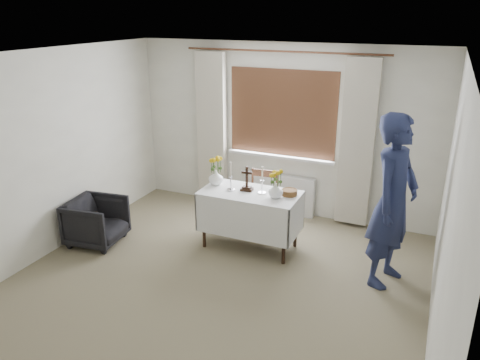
% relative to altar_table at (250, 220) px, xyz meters
% --- Properties ---
extents(ground, '(5.00, 5.00, 0.00)m').
position_rel_altar_table_xyz_m(ground, '(-0.02, -1.22, -0.38)').
color(ground, '#83795A').
rests_on(ground, ground).
extents(altar_table, '(1.24, 0.64, 0.76)m').
position_rel_altar_table_xyz_m(altar_table, '(0.00, 0.00, 0.00)').
color(altar_table, white).
rests_on(altar_table, ground).
extents(wooden_chair, '(0.44, 0.44, 0.88)m').
position_rel_altar_table_xyz_m(wooden_chair, '(-0.02, 0.42, 0.06)').
color(wooden_chair, '#502F1B').
rests_on(wooden_chair, ground).
extents(armchair, '(0.75, 0.73, 0.61)m').
position_rel_altar_table_xyz_m(armchair, '(-1.89, -0.70, -0.08)').
color(armchair, black).
rests_on(armchair, ground).
extents(person, '(0.66, 0.82, 1.94)m').
position_rel_altar_table_xyz_m(person, '(1.71, -0.12, 0.59)').
color(person, navy).
rests_on(person, ground).
extents(radiator, '(1.10, 0.10, 0.60)m').
position_rel_altar_table_xyz_m(radiator, '(-0.02, 1.20, -0.08)').
color(radiator, silver).
rests_on(radiator, ground).
extents(wooden_cross, '(0.16, 0.12, 0.32)m').
position_rel_altar_table_xyz_m(wooden_cross, '(-0.06, 0.04, 0.54)').
color(wooden_cross, black).
rests_on(wooden_cross, altar_table).
extents(candlestick_left, '(0.13, 0.13, 0.37)m').
position_rel_altar_table_xyz_m(candlestick_left, '(-0.26, -0.03, 0.57)').
color(candlestick_left, silver).
rests_on(candlestick_left, altar_table).
extents(candlestick_right, '(0.11, 0.11, 0.35)m').
position_rel_altar_table_xyz_m(candlestick_right, '(0.15, 0.03, 0.55)').
color(candlestick_right, silver).
rests_on(candlestick_right, altar_table).
extents(flower_vase_left, '(0.23, 0.23, 0.20)m').
position_rel_altar_table_xyz_m(flower_vase_left, '(-0.51, 0.08, 0.48)').
color(flower_vase_left, white).
rests_on(flower_vase_left, altar_table).
extents(flower_vase_right, '(0.18, 0.18, 0.19)m').
position_rel_altar_table_xyz_m(flower_vase_right, '(0.35, -0.04, 0.47)').
color(flower_vase_right, white).
rests_on(flower_vase_right, altar_table).
extents(wicker_basket, '(0.23, 0.23, 0.07)m').
position_rel_altar_table_xyz_m(wicker_basket, '(0.48, 0.11, 0.42)').
color(wicker_basket, brown).
rests_on(wicker_basket, altar_table).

